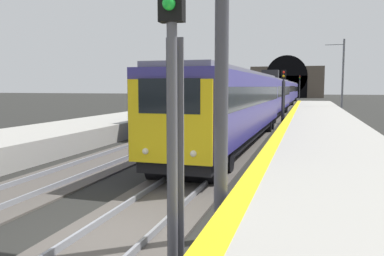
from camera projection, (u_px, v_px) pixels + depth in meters
name	position (u px, v px, depth m)	size (l,w,h in m)	color
ground_plane	(119.00, 238.00, 8.41)	(320.00, 320.00, 0.00)	black
platform_right	(357.00, 238.00, 7.06)	(112.00, 4.78, 1.01)	#9E9B93
platform_right_edge_strip	(238.00, 201.00, 7.60)	(112.00, 0.50, 0.01)	yellow
track_main_line	(119.00, 236.00, 8.40)	(160.00, 2.74, 0.21)	#4C4742
train_main_approaching	(277.00, 94.00, 50.84)	(82.00, 3.10, 4.88)	navy
train_adjacent_platform	(228.00, 95.00, 42.20)	(39.58, 2.81, 3.96)	#264C99
railway_signal_near	(172.00, 89.00, 6.12)	(0.39, 0.38, 5.21)	#4C4C54
railway_signal_mid	(283.00, 92.00, 33.69)	(0.39, 0.38, 4.58)	#38383D
railway_signal_far	(300.00, 85.00, 97.15)	(0.39, 0.38, 5.91)	#38383D
overhead_signal_gantry	(37.00, 8.00, 9.03)	(0.70, 8.84, 6.50)	#3F3F47
tunnel_portal	(287.00, 82.00, 113.95)	(2.89, 20.52, 11.98)	#51473D
catenary_mast_near	(343.00, 76.00, 44.45)	(0.22, 2.13, 8.44)	#595B60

